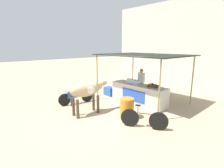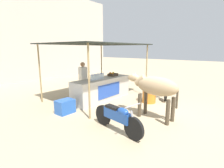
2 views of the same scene
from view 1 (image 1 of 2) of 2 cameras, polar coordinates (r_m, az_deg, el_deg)
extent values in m
plane|color=tan|center=(7.57, -2.19, -9.82)|extent=(60.00, 60.00, 0.00)
cube|color=beige|center=(14.98, 27.10, 12.48)|extent=(16.00, 0.50, 6.44)
cube|color=beige|center=(8.92, 8.60, -3.22)|extent=(3.00, 0.80, 0.96)
cube|color=#264CB2|center=(8.62, 6.89, -3.73)|extent=(1.40, 0.02, 0.58)
cube|color=black|center=(8.84, 10.25, 9.35)|extent=(4.20, 3.20, 0.04)
cylinder|color=#997F51|center=(9.29, -4.87, 2.13)|extent=(0.06, 0.06, 2.42)
cylinder|color=#997F51|center=(6.78, 15.19, -2.15)|extent=(0.06, 0.06, 2.42)
cylinder|color=#997F51|center=(11.26, 6.79, 3.90)|extent=(0.06, 0.06, 2.42)
cylinder|color=#997F51|center=(9.30, 24.75, 1.03)|extent=(0.06, 0.06, 2.42)
cylinder|color=silver|center=(9.19, 5.08, 1.13)|extent=(0.07, 0.07, 0.22)
cylinder|color=blue|center=(9.17, 5.09, 1.89)|extent=(0.04, 0.04, 0.03)
cylinder|color=silver|center=(9.13, 5.50, 1.05)|extent=(0.07, 0.07, 0.22)
cylinder|color=blue|center=(9.11, 5.51, 1.82)|extent=(0.04, 0.04, 0.03)
cylinder|color=silver|center=(9.08, 5.92, 0.96)|extent=(0.07, 0.07, 0.22)
cylinder|color=blue|center=(9.05, 5.94, 1.74)|extent=(0.04, 0.04, 0.03)
cylinder|color=silver|center=(9.02, 6.35, 0.88)|extent=(0.07, 0.07, 0.22)
cylinder|color=blue|center=(8.99, 6.37, 1.66)|extent=(0.04, 0.04, 0.03)
cylinder|color=silver|center=(8.96, 6.78, 0.79)|extent=(0.07, 0.07, 0.22)
cylinder|color=blue|center=(8.94, 6.80, 1.58)|extent=(0.04, 0.04, 0.03)
cylinder|color=silver|center=(8.90, 7.22, 0.71)|extent=(0.07, 0.07, 0.22)
cylinder|color=blue|center=(8.88, 7.24, 1.50)|extent=(0.04, 0.04, 0.03)
cylinder|color=silver|center=(8.85, 7.66, 0.62)|extent=(0.07, 0.07, 0.22)
cylinder|color=blue|center=(8.82, 7.69, 1.41)|extent=(0.04, 0.04, 0.03)
cylinder|color=silver|center=(8.79, 8.11, 0.53)|extent=(0.07, 0.07, 0.22)
cylinder|color=blue|center=(8.77, 8.14, 1.33)|extent=(0.04, 0.04, 0.03)
cylinder|color=silver|center=(8.74, 8.57, 0.44)|extent=(0.07, 0.07, 0.22)
cylinder|color=blue|center=(8.71, 8.60, 1.24)|extent=(0.04, 0.04, 0.03)
cube|color=#3F3326|center=(8.37, 13.25, -0.64)|extent=(0.44, 0.32, 0.12)
sphere|color=orange|center=(8.34, 12.66, -0.04)|extent=(0.08, 0.08, 0.08)
sphere|color=#B21E19|center=(8.47, 13.20, 0.12)|extent=(0.08, 0.08, 0.08)
sphere|color=#8CB22D|center=(8.34, 14.03, -0.11)|extent=(0.08, 0.08, 0.08)
sphere|color=orange|center=(8.44, 12.70, 0.10)|extent=(0.08, 0.08, 0.08)
sphere|color=orange|center=(8.35, 11.97, 0.00)|extent=(0.08, 0.08, 0.08)
cylinder|color=#383842|center=(9.76, 9.36, -2.12)|extent=(0.22, 0.22, 0.88)
cube|color=silver|center=(9.61, 9.52, 2.04)|extent=(0.34, 0.20, 0.56)
sphere|color=#A87A56|center=(9.55, 9.60, 4.34)|extent=(0.20, 0.20, 0.20)
cube|color=blue|center=(10.29, -0.81, -2.35)|extent=(0.60, 0.44, 0.48)
cylinder|color=orange|center=(7.07, 4.92, -7.91)|extent=(0.55, 0.55, 0.83)
ellipsoid|color=tan|center=(7.32, -8.65, -1.82)|extent=(0.61, 1.43, 0.60)
cylinder|color=#493D2C|center=(7.91, -6.08, -5.87)|extent=(0.12, 0.12, 0.78)
cylinder|color=#493D2C|center=(7.62, -4.59, -6.56)|extent=(0.12, 0.12, 0.78)
cylinder|color=#493D2C|center=(7.46, -12.47, -7.25)|extent=(0.12, 0.12, 0.78)
cylinder|color=#493D2C|center=(7.15, -11.15, -8.06)|extent=(0.12, 0.12, 0.78)
cylinder|color=tan|center=(7.61, -4.81, -0.37)|extent=(0.27, 0.46, 0.41)
ellipsoid|color=tan|center=(7.76, -2.98, 0.37)|extent=(0.25, 0.45, 0.26)
cone|color=beige|center=(7.78, -3.42, 1.44)|extent=(0.05, 0.05, 0.10)
cone|color=beige|center=(7.67, -2.81, 1.29)|extent=(0.05, 0.05, 0.10)
cylinder|color=#493D2C|center=(7.10, -13.23, -4.73)|extent=(0.06, 0.06, 0.60)
ellipsoid|color=silver|center=(7.19, -7.08, -2.04)|extent=(0.13, 0.45, 0.32)
cylinder|color=black|center=(8.78, -15.25, -5.00)|extent=(0.18, 0.60, 0.60)
cylinder|color=black|center=(9.19, -8.12, -3.89)|extent=(0.18, 0.60, 0.60)
cube|color=#1E4799|center=(8.92, -11.65, -3.34)|extent=(0.33, 0.92, 0.28)
ellipsoid|color=#1E4799|center=(8.80, -13.02, -2.53)|extent=(0.26, 0.39, 0.20)
cube|color=black|center=(8.94, -10.62, -2.19)|extent=(0.25, 0.46, 0.10)
cylinder|color=#99999E|center=(8.64, -15.15, -1.28)|extent=(0.55, 0.12, 0.03)
cylinder|color=#99999E|center=(8.73, -15.20, -3.73)|extent=(0.08, 0.21, 0.49)
cylinder|color=black|center=(6.31, 14.95, -11.69)|extent=(0.59, 0.37, 0.66)
cylinder|color=black|center=(6.41, 5.83, -10.93)|extent=(0.59, 0.37, 0.66)
cylinder|color=maroon|center=(6.26, 10.43, -9.50)|extent=(0.75, 0.46, 0.04)
cylinder|color=maroon|center=(6.24, 8.45, -8.30)|extent=(0.03, 0.03, 0.28)
cube|color=black|center=(6.19, 8.50, -6.92)|extent=(0.21, 0.18, 0.04)
camera|label=2|loc=(11.09, -33.97, 7.04)|focal=28.00mm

